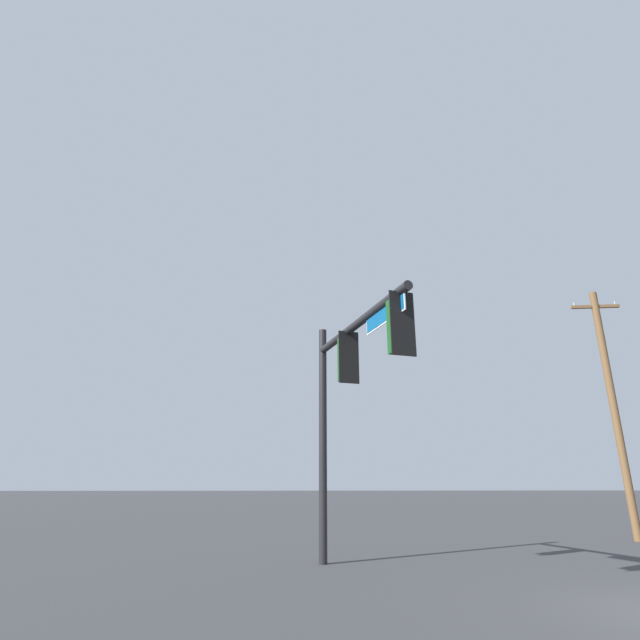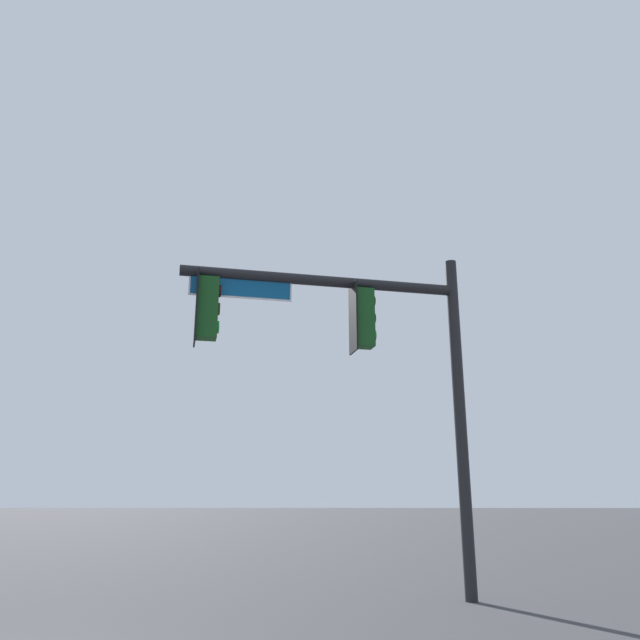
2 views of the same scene
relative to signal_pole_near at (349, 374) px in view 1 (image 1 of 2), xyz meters
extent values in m
cylinder|color=black|center=(-1.95, -0.49, -1.36)|extent=(0.21, 0.21, 6.13)
cylinder|color=black|center=(0.55, 0.14, 1.10)|extent=(5.04, 1.44, 0.20)
cube|color=black|center=(-0.02, 0.00, 0.43)|extent=(0.15, 0.51, 1.30)
cube|color=#144719|center=(-0.20, -0.05, 0.43)|extent=(0.43, 0.40, 1.10)
cylinder|color=#144719|center=(-0.20, -0.05, 1.04)|extent=(0.04, 0.04, 0.12)
cylinder|color=#340503|center=(-0.39, -0.10, 0.76)|extent=(0.08, 0.22, 0.22)
cylinder|color=#392D05|center=(-0.39, -0.10, 0.43)|extent=(0.08, 0.22, 0.22)
cylinder|color=green|center=(-0.39, -0.10, 0.10)|extent=(0.08, 0.22, 0.22)
cube|color=black|center=(2.73, 0.68, 0.43)|extent=(0.15, 0.51, 1.30)
cube|color=#144719|center=(2.55, 0.63, 0.43)|extent=(0.43, 0.40, 1.10)
cylinder|color=#144719|center=(2.55, 0.63, 1.04)|extent=(0.04, 0.04, 0.12)
cylinder|color=#340503|center=(2.35, 0.59, 0.76)|extent=(0.08, 0.22, 0.22)
cylinder|color=#392D05|center=(2.35, 0.59, 0.43)|extent=(0.08, 0.22, 0.22)
cylinder|color=green|center=(2.35, 0.59, 0.10)|extent=(0.08, 0.22, 0.22)
cube|color=#0A4C7F|center=(1.99, 0.50, 0.84)|extent=(1.73, 0.47, 0.31)
cube|color=white|center=(1.99, 0.50, 0.84)|extent=(1.78, 0.47, 0.37)
cylinder|color=brown|center=(-6.41, 11.02, 0.27)|extent=(0.28, 0.28, 9.39)
cube|color=brown|center=(-6.41, 11.02, 4.36)|extent=(0.42, 1.87, 0.12)
cylinder|color=gray|center=(-6.54, 10.24, 4.48)|extent=(0.08, 0.08, 0.16)
cylinder|color=gray|center=(-6.28, 11.81, 4.48)|extent=(0.08, 0.08, 0.16)
camera|label=1|loc=(11.75, -1.61, -2.56)|focal=28.00mm
camera|label=2|loc=(0.32, 10.95, -2.83)|focal=35.00mm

